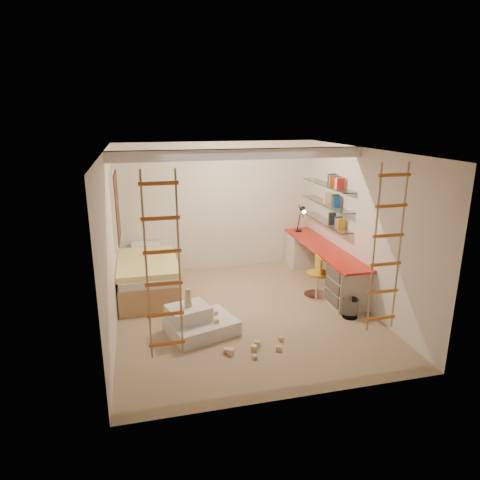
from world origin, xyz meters
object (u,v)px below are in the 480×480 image
object	(u,v)px
bed	(148,275)
swivel_chair	(317,282)
play_platform	(198,322)
desk	(322,264)

from	to	relation	value
bed	swivel_chair	distance (m)	3.02
swivel_chair	play_platform	world-z (taller)	swivel_chair
desk	play_platform	distance (m)	2.88
bed	swivel_chair	size ratio (longest dim) A/B	2.68
play_platform	swivel_chair	bearing A→B (deg)	19.75
desk	bed	bearing A→B (deg)	173.51
bed	play_platform	bearing A→B (deg)	-69.01
desk	play_platform	xyz separation A→B (m)	(-2.54, -1.34, -0.24)
play_platform	desk	bearing A→B (deg)	27.81
play_platform	bed	bearing A→B (deg)	110.99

